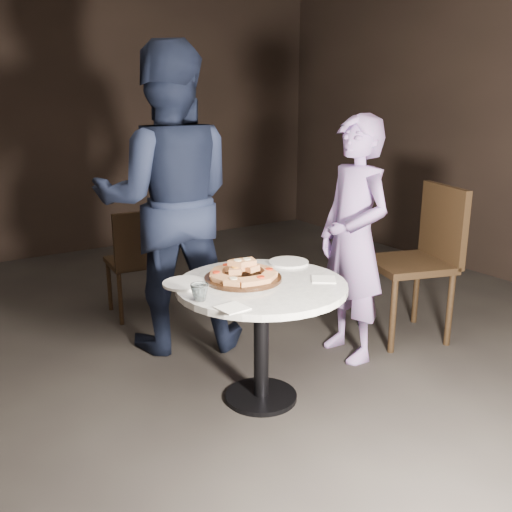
{
  "coord_description": "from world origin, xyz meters",
  "views": [
    {
      "loc": [
        -1.45,
        -2.31,
        1.57
      ],
      "look_at": [
        0.07,
        0.0,
        0.78
      ],
      "focal_mm": 40.0,
      "sensor_mm": 36.0,
      "label": 1
    }
  ],
  "objects_px": {
    "chair_right": "(423,252)",
    "diner_navy": "(168,201)",
    "focaccia_pile": "(243,271)",
    "chair_far": "(137,256)",
    "table": "(261,306)",
    "serving_board": "(243,278)",
    "water_glass": "(200,292)",
    "diner_teal": "(354,240)"
  },
  "relations": [
    {
      "from": "water_glass",
      "to": "diner_teal",
      "type": "xyz_separation_m",
      "value": [
        1.15,
        0.21,
        0.04
      ]
    },
    {
      "from": "table",
      "to": "diner_navy",
      "type": "xyz_separation_m",
      "value": [
        -0.08,
        0.91,
        0.41
      ]
    },
    {
      "from": "chair_right",
      "to": "diner_navy",
      "type": "bearing_deg",
      "value": -101.19
    },
    {
      "from": "water_glass",
      "to": "diner_navy",
      "type": "bearing_deg",
      "value": 72.67
    },
    {
      "from": "water_glass",
      "to": "diner_navy",
      "type": "height_order",
      "value": "diner_navy"
    },
    {
      "from": "water_glass",
      "to": "chair_far",
      "type": "relative_size",
      "value": 0.11
    },
    {
      "from": "chair_right",
      "to": "water_glass",
      "type": "bearing_deg",
      "value": -66.5
    },
    {
      "from": "serving_board",
      "to": "diner_navy",
      "type": "distance_m",
      "value": 0.87
    },
    {
      "from": "water_glass",
      "to": "chair_far",
      "type": "xyz_separation_m",
      "value": [
        0.29,
        1.51,
        -0.23
      ]
    },
    {
      "from": "serving_board",
      "to": "chair_right",
      "type": "distance_m",
      "value": 1.41
    },
    {
      "from": "serving_board",
      "to": "water_glass",
      "type": "distance_m",
      "value": 0.36
    },
    {
      "from": "diner_teal",
      "to": "water_glass",
      "type": "bearing_deg",
      "value": -74.7
    },
    {
      "from": "water_glass",
      "to": "chair_right",
      "type": "height_order",
      "value": "chair_right"
    },
    {
      "from": "serving_board",
      "to": "diner_navy",
      "type": "height_order",
      "value": "diner_navy"
    },
    {
      "from": "focaccia_pile",
      "to": "chair_right",
      "type": "bearing_deg",
      "value": 1.2
    },
    {
      "from": "water_glass",
      "to": "serving_board",
      "type": "bearing_deg",
      "value": 24.15
    },
    {
      "from": "table",
      "to": "serving_board",
      "type": "distance_m",
      "value": 0.17
    },
    {
      "from": "chair_right",
      "to": "diner_teal",
      "type": "distance_m",
      "value": 0.61
    },
    {
      "from": "table",
      "to": "chair_right",
      "type": "xyz_separation_m",
      "value": [
        1.36,
        0.13,
        0.05
      ]
    },
    {
      "from": "chair_far",
      "to": "diner_navy",
      "type": "distance_m",
      "value": 0.72
    },
    {
      "from": "serving_board",
      "to": "water_glass",
      "type": "bearing_deg",
      "value": -155.85
    },
    {
      "from": "chair_far",
      "to": "chair_right",
      "type": "distance_m",
      "value": 1.97
    },
    {
      "from": "table",
      "to": "chair_right",
      "type": "bearing_deg",
      "value": 5.35
    },
    {
      "from": "chair_far",
      "to": "diner_navy",
      "type": "bearing_deg",
      "value": 96.85
    },
    {
      "from": "water_glass",
      "to": "chair_right",
      "type": "distance_m",
      "value": 1.75
    },
    {
      "from": "water_glass",
      "to": "diner_navy",
      "type": "xyz_separation_m",
      "value": [
        0.3,
        0.97,
        0.25
      ]
    },
    {
      "from": "focaccia_pile",
      "to": "chair_far",
      "type": "bearing_deg",
      "value": 91.46
    },
    {
      "from": "serving_board",
      "to": "focaccia_pile",
      "type": "relative_size",
      "value": 1.11
    },
    {
      "from": "focaccia_pile",
      "to": "chair_right",
      "type": "height_order",
      "value": "chair_right"
    },
    {
      "from": "water_glass",
      "to": "chair_right",
      "type": "relative_size",
      "value": 0.08
    },
    {
      "from": "water_glass",
      "to": "diner_navy",
      "type": "relative_size",
      "value": 0.05
    },
    {
      "from": "serving_board",
      "to": "chair_right",
      "type": "bearing_deg",
      "value": 1.37
    },
    {
      "from": "chair_far",
      "to": "table",
      "type": "bearing_deg",
      "value": 99.3
    },
    {
      "from": "diner_teal",
      "to": "chair_right",
      "type": "bearing_deg",
      "value": 91.73
    },
    {
      "from": "chair_right",
      "to": "diner_teal",
      "type": "bearing_deg",
      "value": -75.51
    },
    {
      "from": "serving_board",
      "to": "chair_far",
      "type": "xyz_separation_m",
      "value": [
        -0.03,
        1.36,
        -0.2
      ]
    },
    {
      "from": "table",
      "to": "water_glass",
      "type": "height_order",
      "value": "water_glass"
    },
    {
      "from": "chair_right",
      "to": "diner_navy",
      "type": "xyz_separation_m",
      "value": [
        -1.44,
        0.79,
        0.36
      ]
    },
    {
      "from": "water_glass",
      "to": "chair_right",
      "type": "xyz_separation_m",
      "value": [
        1.74,
        0.18,
        -0.11
      ]
    },
    {
      "from": "table",
      "to": "focaccia_pile",
      "type": "distance_m",
      "value": 0.2
    },
    {
      "from": "focaccia_pile",
      "to": "diner_navy",
      "type": "height_order",
      "value": "diner_navy"
    },
    {
      "from": "table",
      "to": "chair_far",
      "type": "height_order",
      "value": "chair_far"
    }
  ]
}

